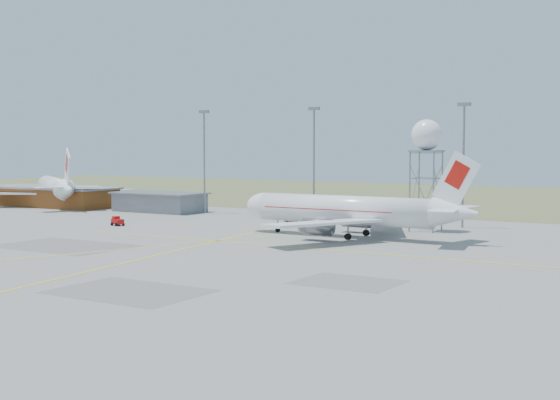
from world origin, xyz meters
The scene contains 12 objects.
ground centered at (0.00, 0.00, 0.00)m, with size 400.00×400.00×0.00m, color gray.
grass_strip centered at (0.00, 140.00, 0.01)m, with size 400.00×120.00×0.03m, color #5A6E3C.
building_orange centered at (-75.00, 62.00, 2.17)m, with size 33.00×12.00×4.30m.
building_grey centered at (-45.00, 64.00, 1.97)m, with size 19.00×10.00×3.90m.
mast_a centered at (-35.00, 66.00, 12.07)m, with size 2.20×0.50×20.50m.
mast_b centered at (-10.00, 66.00, 12.07)m, with size 2.20×0.50×20.50m.
mast_c centered at (18.00, 66.00, 12.07)m, with size 2.20×0.50×20.50m.
airliner_main centered at (8.05, 44.01, 3.91)m, with size 37.49×36.50×12.77m.
airliner_far centered at (-75.26, 64.11, 3.99)m, with size 34.53×31.76×13.02m.
radar_tower centered at (14.73, 57.86, 9.87)m, with size 4.86×4.86×17.59m.
fire_truck centered at (-8.36, 59.69, 1.60)m, with size 8.77×5.34×3.33m.
baggage_tug centered at (-32.59, 38.54, 0.60)m, with size 2.29×2.02×1.58m.
Camera 1 is at (59.21, -58.40, 13.48)m, focal length 50.00 mm.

